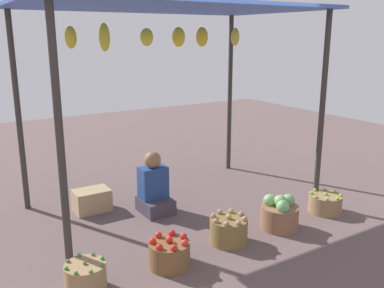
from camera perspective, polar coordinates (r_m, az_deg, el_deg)
ground_plane at (r=5.59m, az=-2.65°, el=-8.41°), size 14.00×14.00×0.00m
market_stall_structure at (r=5.17m, az=-3.05°, el=15.88°), size 3.51×2.20×2.50m
vendor_person at (r=5.36m, az=-5.13°, el=-6.04°), size 0.36×0.44×0.78m
basket_green_chilies at (r=3.98m, az=-14.10°, el=-16.91°), size 0.36×0.36×0.28m
basket_red_tomatoes at (r=4.21m, az=-3.05°, el=-14.46°), size 0.40×0.40×0.31m
basket_potatoes at (r=4.65m, az=4.94°, el=-11.44°), size 0.41×0.41×0.32m
basket_cabbages at (r=5.04m, az=11.69°, el=-9.18°), size 0.43×0.43×0.40m
basket_limes at (r=5.65m, az=17.44°, el=-7.59°), size 0.41×0.41×0.26m
wooden_crate_near_vendor at (r=5.56m, az=-13.30°, el=-7.36°), size 0.44×0.31×0.28m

